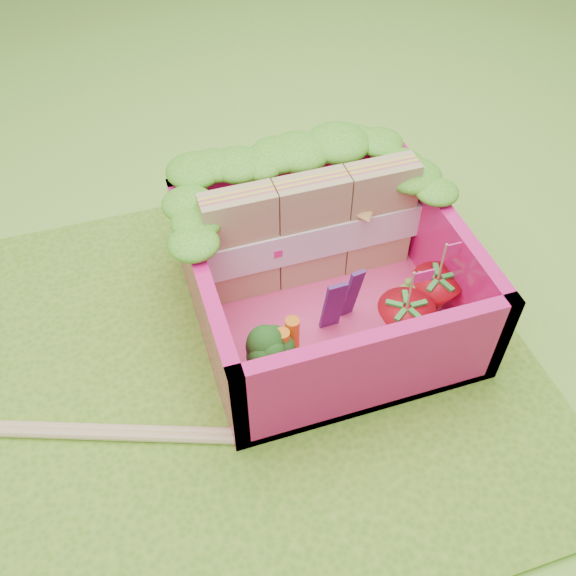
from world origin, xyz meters
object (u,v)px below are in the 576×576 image
at_px(bento_box, 326,276).
at_px(broccoli, 262,349).
at_px(strawberry_right, 434,296).
at_px(chopsticks, 32,430).
at_px(strawberry_left, 403,326).
at_px(sandwich_stack, 311,231).

height_order(bento_box, broccoli, bento_box).
relative_size(broccoli, strawberry_right, 0.63).
bearing_deg(chopsticks, bento_box, 10.27).
xyz_separation_m(bento_box, broccoli, (-0.42, -0.30, -0.06)).
distance_m(strawberry_left, strawberry_right, 0.27).
relative_size(bento_box, sandwich_stack, 1.12).
height_order(bento_box, strawberry_left, strawberry_left).
distance_m(strawberry_right, chopsticks, 2.01).
bearing_deg(broccoli, bento_box, 35.48).
bearing_deg(strawberry_left, bento_box, 127.15).
relative_size(sandwich_stack, chopsticks, 0.60).
height_order(sandwich_stack, chopsticks, sandwich_stack).
bearing_deg(chopsticks, strawberry_right, 1.47).
bearing_deg(strawberry_left, chopsticks, 177.34).
height_order(sandwich_stack, strawberry_left, sandwich_stack).
bearing_deg(bento_box, sandwich_stack, 88.81).
relative_size(strawberry_left, strawberry_right, 1.03).
xyz_separation_m(strawberry_right, chopsticks, (-2.00, -0.05, -0.16)).
bearing_deg(bento_box, broccoli, -144.52).
bearing_deg(sandwich_stack, bento_box, -91.19).
xyz_separation_m(sandwich_stack, broccoli, (-0.43, -0.54, -0.15)).
xyz_separation_m(bento_box, strawberry_left, (0.27, -0.35, -0.08)).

